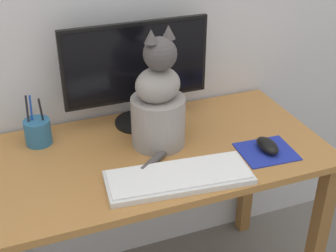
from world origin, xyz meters
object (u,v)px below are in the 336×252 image
at_px(cat, 158,103).
at_px(computer_mouse_right, 268,146).
at_px(pen_cup, 38,131).
at_px(keyboard, 179,177).
at_px(monitor, 136,69).

bearing_deg(cat, computer_mouse_right, -46.53).
bearing_deg(pen_cup, computer_mouse_right, -24.57).
height_order(keyboard, pen_cup, pen_cup).
xyz_separation_m(keyboard, computer_mouse_right, (0.33, 0.05, 0.01)).
relative_size(monitor, cat, 1.26).
height_order(cat, pen_cup, cat).
bearing_deg(keyboard, monitor, 96.97).
distance_m(monitor, keyboard, 0.43).
height_order(keyboard, computer_mouse_right, computer_mouse_right).
xyz_separation_m(computer_mouse_right, pen_cup, (-0.70, 0.32, 0.02)).
distance_m(cat, pen_cup, 0.42).
height_order(monitor, cat, cat).
relative_size(keyboard, computer_mouse_right, 4.35).
distance_m(monitor, computer_mouse_right, 0.51).
bearing_deg(pen_cup, keyboard, -44.98).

